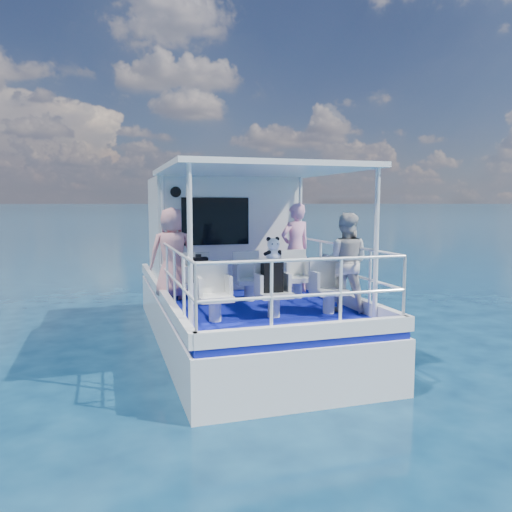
{
  "coord_description": "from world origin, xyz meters",
  "views": [
    {
      "loc": [
        -2.42,
        -8.03,
        2.61
      ],
      "look_at": [
        -0.06,
        -0.4,
        1.75
      ],
      "focal_mm": 35.0,
      "sensor_mm": 36.0,
      "label": 1
    }
  ],
  "objects_px": {
    "passenger_stbd_aft": "(345,262)",
    "panda": "(273,249)",
    "passenger_port_fwd": "(172,253)",
    "backpack_center": "(272,277)"
  },
  "relations": [
    {
      "from": "passenger_port_fwd",
      "to": "passenger_stbd_aft",
      "type": "relative_size",
      "value": 1.05
    },
    {
      "from": "passenger_stbd_aft",
      "to": "panda",
      "type": "height_order",
      "value": "passenger_stbd_aft"
    },
    {
      "from": "passenger_port_fwd",
      "to": "panda",
      "type": "relative_size",
      "value": 4.53
    },
    {
      "from": "backpack_center",
      "to": "panda",
      "type": "relative_size",
      "value": 1.28
    },
    {
      "from": "passenger_stbd_aft",
      "to": "panda",
      "type": "distance_m",
      "value": 1.25
    },
    {
      "from": "passenger_port_fwd",
      "to": "backpack_center",
      "type": "xyz_separation_m",
      "value": [
        1.22,
        -1.86,
        -0.2
      ]
    },
    {
      "from": "passenger_stbd_aft",
      "to": "passenger_port_fwd",
      "type": "bearing_deg",
      "value": -2.73
    },
    {
      "from": "backpack_center",
      "to": "panda",
      "type": "distance_m",
      "value": 0.41
    },
    {
      "from": "panda",
      "to": "backpack_center",
      "type": "bearing_deg",
      "value": -138.12
    },
    {
      "from": "passenger_port_fwd",
      "to": "panda",
      "type": "xyz_separation_m",
      "value": [
        1.24,
        -1.84,
        0.21
      ]
    }
  ]
}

